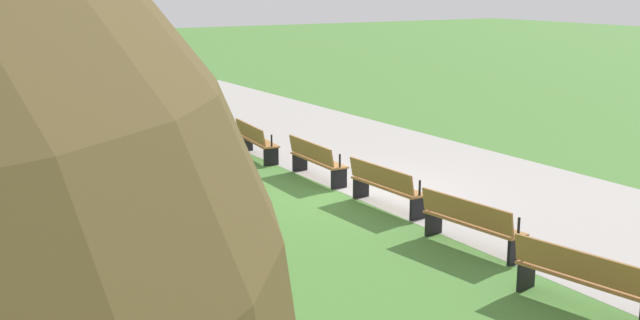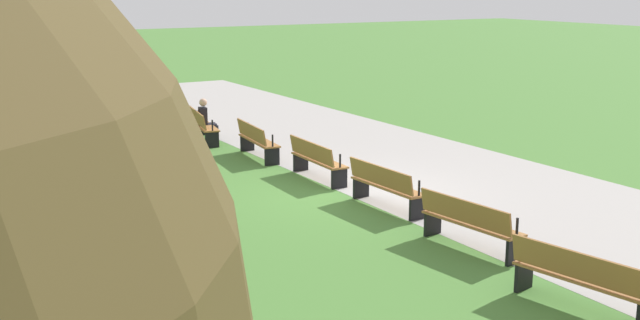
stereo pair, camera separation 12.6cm
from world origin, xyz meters
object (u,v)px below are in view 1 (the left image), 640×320
at_px(bench_4, 316,159).
at_px(bench_6, 471,222).
at_px(bench_0, 101,104).
at_px(bench_5, 386,185).
at_px(bench_3, 255,140).
at_px(bench_2, 200,125).
at_px(bench_7, 582,277).
at_px(bench_1, 149,113).
at_px(trash_bin, 96,98).
at_px(person_seated, 204,118).

bearing_deg(bench_4, bench_6, 0.01).
bearing_deg(bench_0, bench_5, 26.50).
distance_m(bench_0, bench_3, 8.11).
xyz_separation_m(bench_2, bench_7, (13.47, -0.00, 0.00)).
xyz_separation_m(bench_0, bench_1, (2.60, 0.76, 0.00)).
bearing_deg(bench_7, bench_4, 165.73).
xyz_separation_m(bench_0, bench_6, (16.04, 1.71, 0.00)).
height_order(bench_2, bench_5, same).
distance_m(bench_2, trash_bin, 7.09).
bearing_deg(bench_3, bench_6, 6.12).
distance_m(bench_5, bench_7, 5.41).
height_order(bench_1, bench_5, same).
bearing_deg(bench_4, bench_0, -167.79).
xyz_separation_m(bench_4, bench_6, (5.41, -0.19, 0.00)).
bearing_deg(bench_2, bench_7, 10.21).
bearing_deg(bench_7, bench_6, 161.66).
xyz_separation_m(bench_5, bench_6, (2.70, -0.19, 0.00)).
relative_size(bench_0, person_seated, 1.68).
bearing_deg(bench_0, person_seated, 34.48).
xyz_separation_m(bench_7, person_seated, (-13.55, 0.16, 0.16)).
height_order(bench_1, bench_2, same).
relative_size(bench_1, bench_3, 1.01).
xyz_separation_m(bench_4, bench_5, (2.71, 0.00, 0.00)).
bearing_deg(person_seated, bench_4, 14.54).
height_order(bench_0, bench_2, same).
bearing_deg(bench_2, trash_bin, -161.57).
height_order(person_seated, trash_bin, person_seated).
distance_m(bench_3, bench_7, 10.80).
height_order(bench_4, person_seated, person_seated).
height_order(bench_1, bench_6, same).
distance_m(bench_0, bench_6, 16.13).
height_order(bench_0, bench_4, same).
bearing_deg(bench_4, person_seated, -173.62).
relative_size(bench_4, bench_7, 0.98).
height_order(bench_3, bench_6, same).
relative_size(bench_1, bench_7, 1.00).
distance_m(bench_3, person_seated, 2.77).
xyz_separation_m(bench_2, bench_5, (8.09, 0.58, 0.00)).
bearing_deg(bench_6, bench_5, 169.81).
distance_m(bench_4, bench_7, 8.11).
xyz_separation_m(bench_0, bench_5, (13.34, 1.91, 0.00)).
height_order(bench_6, person_seated, person_seated).
height_order(bench_0, bench_6, same).
height_order(bench_3, bench_5, same).
height_order(bench_2, person_seated, person_seated).
relative_size(bench_3, bench_5, 1.01).
relative_size(bench_0, bench_7, 1.00).
relative_size(bench_2, bench_3, 1.01).
xyz_separation_m(bench_3, bench_4, (2.70, 0.19, 0.00)).
bearing_deg(bench_5, bench_4, 177.96).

